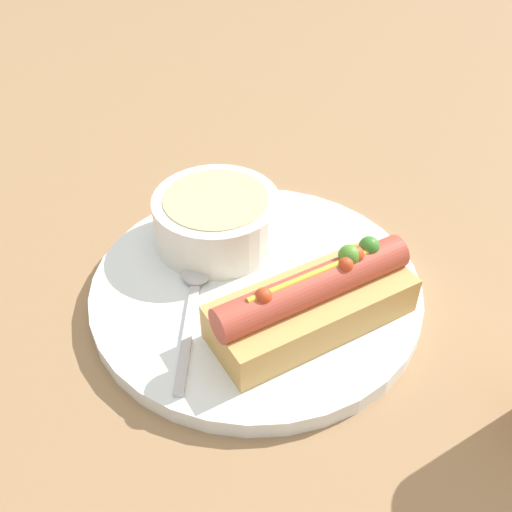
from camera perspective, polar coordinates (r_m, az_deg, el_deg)
ground_plane at (r=0.52m, az=0.00°, el=-3.77°), size 4.00×4.00×0.00m
dinner_plate at (r=0.51m, az=0.00°, el=-3.16°), size 0.28×0.28×0.02m
hot_dog at (r=0.46m, az=5.50°, el=-4.28°), size 0.16×0.07×0.06m
soup_bowl at (r=0.54m, az=-3.88°, el=3.62°), size 0.11×0.11×0.05m
spoon at (r=0.50m, az=-5.83°, el=-2.83°), size 0.10×0.13×0.01m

